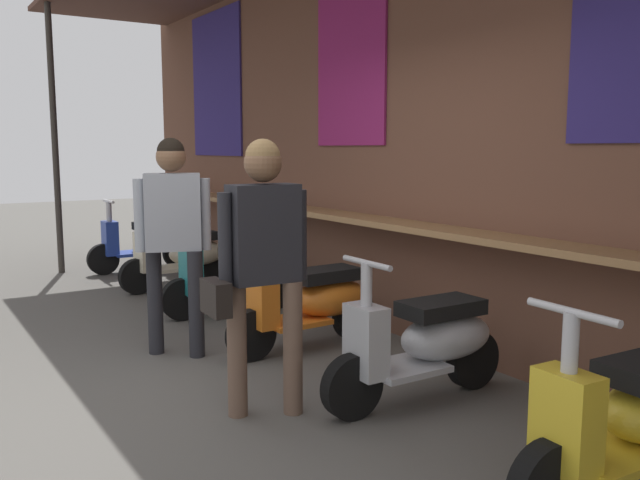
% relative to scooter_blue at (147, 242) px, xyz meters
% --- Properties ---
extents(ground_plane, '(35.39, 35.39, 0.00)m').
position_rel_scooter_blue_xyz_m(ground_plane, '(4.84, -1.08, -0.39)').
color(ground_plane, '#56544F').
extents(market_stall_facade, '(12.64, 2.17, 3.61)m').
position_rel_scooter_blue_xyz_m(market_stall_facade, '(4.84, 0.82, 1.59)').
color(market_stall_facade, brown).
rests_on(market_stall_facade, ground_plane).
extents(scooter_blue, '(0.46, 1.40, 0.97)m').
position_rel_scooter_blue_xyz_m(scooter_blue, '(0.00, 0.00, 0.00)').
color(scooter_blue, '#233D9E').
rests_on(scooter_blue, ground_plane).
extents(scooter_cream, '(0.48, 1.40, 0.97)m').
position_rel_scooter_blue_xyz_m(scooter_cream, '(1.33, -0.00, 0.00)').
color(scooter_cream, beige).
rests_on(scooter_cream, ground_plane).
extents(scooter_teal, '(0.50, 1.40, 0.97)m').
position_rel_scooter_blue_xyz_m(scooter_teal, '(2.77, -0.00, 0.00)').
color(scooter_teal, '#197075').
rests_on(scooter_teal, ground_plane).
extents(scooter_orange, '(0.46, 1.40, 0.97)m').
position_rel_scooter_blue_xyz_m(scooter_orange, '(4.16, -0.00, 0.00)').
color(scooter_orange, orange).
rests_on(scooter_orange, ground_plane).
extents(scooter_silver, '(0.46, 1.40, 0.97)m').
position_rel_scooter_blue_xyz_m(scooter_silver, '(5.52, 0.00, 0.00)').
color(scooter_silver, '#B2B5BA').
rests_on(scooter_silver, ground_plane).
extents(scooter_yellow, '(0.47, 1.40, 0.97)m').
position_rel_scooter_blue_xyz_m(scooter_yellow, '(6.96, -0.00, 0.00)').
color(scooter_yellow, gold).
rests_on(scooter_yellow, ground_plane).
extents(shopper_with_handbag, '(0.27, 0.66, 1.68)m').
position_rel_scooter_blue_xyz_m(shopper_with_handbag, '(5.16, -1.00, 0.64)').
color(shopper_with_handbag, brown).
rests_on(shopper_with_handbag, ground_plane).
extents(shopper_browsing, '(0.38, 0.55, 1.71)m').
position_rel_scooter_blue_xyz_m(shopper_browsing, '(3.72, -1.01, 0.67)').
color(shopper_browsing, '#232328').
rests_on(shopper_browsing, ground_plane).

